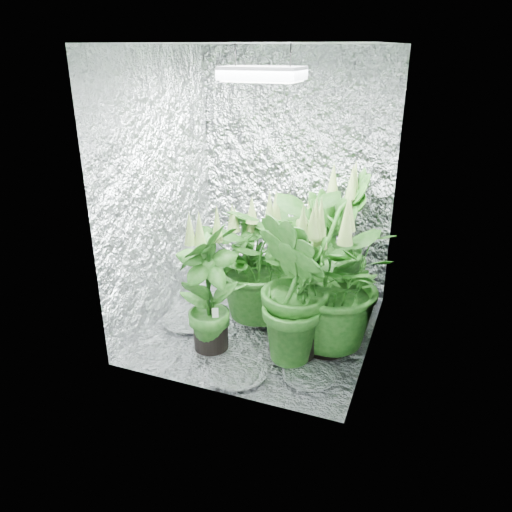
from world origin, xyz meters
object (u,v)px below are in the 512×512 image
at_px(plant_a, 262,261).
at_px(circulation_fan, 359,292).
at_px(plant_c, 335,244).
at_px(plant_b, 301,253).
at_px(plant_f, 209,287).
at_px(plant_d, 249,261).
at_px(plant_g, 297,289).
at_px(plant_e, 329,281).
at_px(grow_lamp, 262,74).

xyz_separation_m(plant_a, circulation_fan, (0.68, 0.47, -0.36)).
xyz_separation_m(plant_a, plant_c, (0.47, 0.35, 0.07)).
bearing_deg(plant_a, plant_b, 71.19).
height_order(plant_a, plant_c, plant_c).
bearing_deg(plant_f, plant_b, 70.08).
height_order(plant_b, plant_d, plant_d).
height_order(plant_c, plant_g, plant_c).
xyz_separation_m(plant_c, plant_g, (-0.07, -0.79, -0.03)).
bearing_deg(plant_c, plant_e, -80.86).
distance_m(plant_c, circulation_fan, 0.49).
xyz_separation_m(plant_g, circulation_fan, (0.27, 0.90, -0.40)).
bearing_deg(plant_b, plant_c, -24.74).
xyz_separation_m(plant_c, plant_d, (-0.64, -0.18, -0.16)).
distance_m(plant_f, circulation_fan, 1.35).
relative_size(plant_c, plant_f, 1.18).
relative_size(plant_f, plant_g, 0.90).
height_order(plant_c, circulation_fan, plant_c).
height_order(plant_f, circulation_fan, plant_f).
bearing_deg(plant_f, plant_g, 6.94).
bearing_deg(plant_f, grow_lamp, 55.51).
bearing_deg(circulation_fan, grow_lamp, -144.53).
xyz_separation_m(plant_a, plant_b, (0.17, 0.49, -0.10)).
distance_m(plant_a, plant_d, 0.26).
height_order(grow_lamp, plant_f, grow_lamp).
bearing_deg(plant_b, plant_d, -136.26).
height_order(plant_d, plant_f, plant_f).
bearing_deg(plant_b, plant_f, -109.92).
distance_m(plant_d, circulation_fan, 0.94).
bearing_deg(plant_e, plant_d, 151.58).
height_order(grow_lamp, circulation_fan, grow_lamp).
bearing_deg(plant_a, circulation_fan, 34.68).
distance_m(plant_d, plant_g, 0.84).
bearing_deg(plant_d, plant_e, -28.42).
relative_size(plant_e, plant_f, 1.12).
bearing_deg(plant_a, plant_c, 36.63).
bearing_deg(plant_a, plant_g, -47.33).
relative_size(plant_c, plant_d, 1.35).
bearing_deg(plant_c, plant_a, -143.37).
xyz_separation_m(plant_b, plant_g, (0.23, -0.93, 0.14)).
bearing_deg(grow_lamp, plant_g, -39.38).
bearing_deg(plant_g, plant_a, 132.67).
height_order(plant_a, plant_b, plant_a).
xyz_separation_m(plant_b, plant_e, (0.40, -0.72, 0.14)).
relative_size(plant_d, plant_g, 0.78).
bearing_deg(grow_lamp, circulation_fan, 44.64).
xyz_separation_m(plant_b, plant_f, (-0.36, -1.00, 0.09)).
relative_size(plant_b, plant_c, 0.72).
bearing_deg(circulation_fan, plant_f, -140.93).
bearing_deg(circulation_fan, plant_d, -169.75).
distance_m(grow_lamp, plant_e, 1.40).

